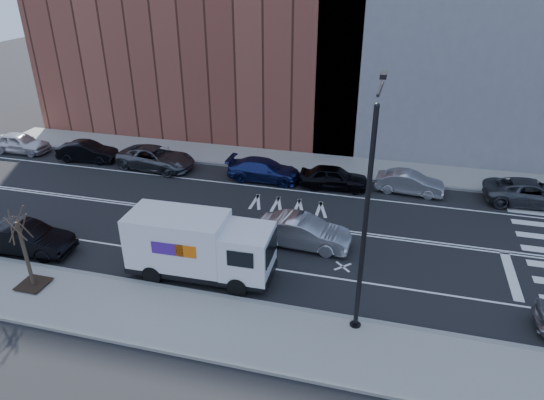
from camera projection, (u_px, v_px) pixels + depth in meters
The scene contains 18 objects.
ground at pixel (243, 219), 27.11m from camera, with size 120.00×120.00×0.00m, color black.
sidewalk_near at pixel (176, 319), 19.47m from camera, with size 44.00×3.60×0.15m, color gray.
sidewalk_far at pixel (281, 160), 34.68m from camera, with size 44.00×3.60×0.15m, color gray.
curb_near at pixel (194, 292), 21.02m from camera, with size 44.00×0.25×0.17m, color gray.
curb_far at pixel (274, 170), 33.12m from camera, with size 44.00×0.25×0.17m, color gray.
road_markings at pixel (243, 219), 27.11m from camera, with size 40.00×8.60×0.01m, color white, non-canonical shape.
streetlight at pixel (367, 209), 17.27m from camera, with size 0.44×4.02×9.34m.
street_tree at pixel (27, 261), 20.78m from camera, with size 1.20×1.20×3.75m.
fedex_van at pixel (199, 246), 21.61m from camera, with size 6.67×2.49×3.02m.
far_parked_a at pixel (20, 143), 36.02m from camera, with size 1.76×4.37×1.49m, color silver.
far_parked_b at pixel (87, 152), 34.53m from camera, with size 1.48×4.23×1.39m, color black.
far_parked_c at pixel (156, 158), 33.29m from camera, with size 2.49×5.41×1.50m, color #4F5057.
far_parked_d at pixel (264, 170), 31.54m from camera, with size 1.97×4.86×1.41m, color navy.
far_parked_e at pixel (334, 177), 30.42m from camera, with size 1.72×4.27×1.46m, color black.
far_parked_f at pixel (410, 183), 29.80m from camera, with size 1.43×4.09×1.35m, color #A7A7AC.
far_parked_g at pixel (531, 193), 28.44m from camera, with size 2.41×5.24×1.45m, color #43444A.
driving_sedan at pixel (303, 232), 24.26m from camera, with size 1.65×4.75×1.56m, color #AAAAAF.
near_parked_rear_a at pixel (26, 238), 23.73m from camera, with size 1.63×4.67×1.54m, color black.
Camera 1 is at (7.59, -22.57, 13.11)m, focal length 32.00 mm.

